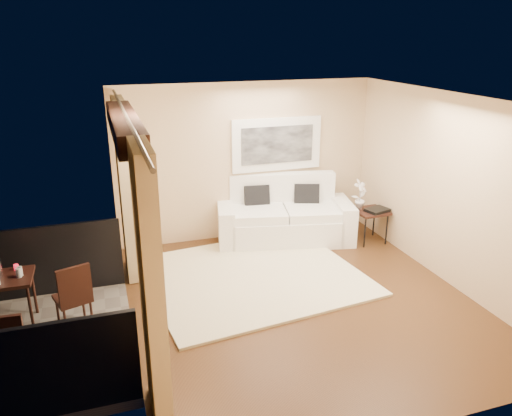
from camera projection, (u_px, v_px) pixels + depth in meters
floor at (300, 300)px, 6.82m from camera, size 5.00×5.00×0.00m
room_shell at (124, 125)px, 5.36m from camera, size 5.00×6.40×5.00m
balcony at (38, 331)px, 5.80m from camera, size 1.81×2.60×1.17m
curtains at (135, 227)px, 5.76m from camera, size 0.16×4.80×2.64m
artwork at (277, 144)px, 8.65m from camera, size 1.62×0.07×0.92m
rug at (253, 276)px, 7.46m from camera, size 3.34×3.00×0.04m
sofa at (284, 217)px, 8.74m from camera, size 2.47×1.45×1.11m
side_table at (371, 214)px, 8.58m from camera, size 0.55×0.55×0.57m
tray at (377, 210)px, 8.50m from camera, size 0.44×0.37×0.05m
orchid at (360, 194)px, 8.54m from camera, size 0.33×0.28×0.53m
bistro_table at (9, 283)px, 6.05m from camera, size 0.57×0.57×0.67m
balcony_chair_far at (74, 294)px, 5.94m from camera, size 0.49×0.50×0.90m
balcony_chair_near at (4, 356)px, 4.81m from camera, size 0.41×0.42×0.90m
candle at (16, 267)px, 6.20m from camera, size 0.06×0.06×0.07m
glass_a at (19, 273)px, 6.00m from camera, size 0.06×0.06×0.12m
glass_b at (20, 271)px, 6.04m from camera, size 0.06×0.06×0.12m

